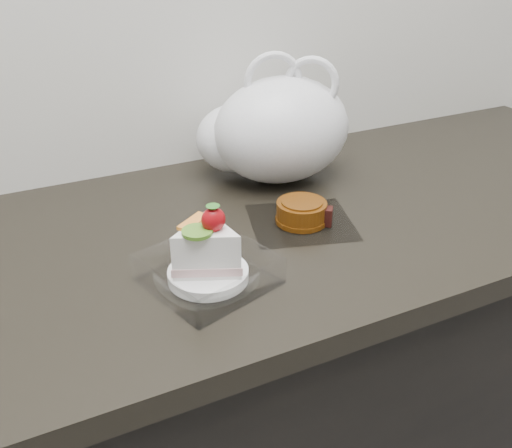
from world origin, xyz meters
TOP-DOWN VIEW (x-y plane):
  - counter at (0.00, 1.69)m, footprint 2.04×0.64m
  - cake_tray at (-0.05, 1.55)m, footprint 0.20×0.20m
  - mooncake_wrap at (0.16, 1.65)m, footprint 0.21×0.20m
  - plastic_bag at (0.21, 1.84)m, footprint 0.35×0.31m

SIDE VIEW (x-z plane):
  - counter at x=0.00m, z-range 0.00..0.90m
  - mooncake_wrap at x=0.16m, z-range 0.90..0.94m
  - cake_tray at x=-0.05m, z-range 0.87..1.00m
  - plastic_bag at x=0.21m, z-range 0.87..1.13m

